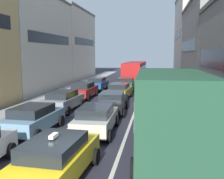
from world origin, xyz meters
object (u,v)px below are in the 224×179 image
(sedan_left_lane_fifth, at_px, (97,83))
(sedan_left_lane_fourth, at_px, (83,90))
(sedan_left_lane_third, at_px, (63,100))
(sedan_centre_lane_second, at_px, (96,119))
(sedan_right_lane_behind_truck, at_px, (161,107))
(sedan_centre_lane_fifth, at_px, (126,84))
(bus_mid_queue_primary, at_px, (135,70))
(coupe_centre_lane_fourth, at_px, (120,91))
(removalist_box_truck, at_px, (169,112))
(hatchback_centre_lane_third, at_px, (112,102))
(taxi_centre_lane_front, at_px, (56,158))
(wagon_left_lane_second, at_px, (34,118))

(sedan_left_lane_fifth, bearing_deg, sedan_left_lane_fourth, 179.39)
(sedan_left_lane_fifth, bearing_deg, sedan_left_lane_third, -179.83)
(sedan_centre_lane_second, bearing_deg, sedan_right_lane_behind_truck, -45.06)
(sedan_centre_lane_fifth, xyz_separation_m, sedan_left_lane_fifth, (-3.30, -0.32, 0.00))
(sedan_left_lane_third, relative_size, bus_mid_queue_primary, 0.42)
(coupe_centre_lane_fourth, relative_size, bus_mid_queue_primary, 0.42)
(sedan_left_lane_fourth, distance_m, sedan_right_lane_behind_truck, 10.17)
(sedan_left_lane_fifth, bearing_deg, bus_mid_queue_primary, -19.08)
(removalist_box_truck, distance_m, sedan_centre_lane_fifth, 20.20)
(sedan_left_lane_fourth, bearing_deg, coupe_centre_lane_fourth, -88.06)
(coupe_centre_lane_fourth, bearing_deg, hatchback_centre_lane_third, -174.45)
(coupe_centre_lane_fourth, xyz_separation_m, sedan_right_lane_behind_truck, (3.66, -7.22, 0.00))
(taxi_centre_lane_front, distance_m, sedan_right_lane_behind_truck, 9.78)
(coupe_centre_lane_fourth, xyz_separation_m, bus_mid_queue_primary, (0.23, 15.31, 0.96))
(sedan_centre_lane_second, distance_m, sedan_left_lane_third, 6.30)
(sedan_left_lane_fourth, distance_m, sedan_left_lane_fifth, 5.47)
(removalist_box_truck, relative_size, sedan_left_lane_third, 1.76)
(sedan_left_lane_third, xyz_separation_m, bus_mid_queue_primary, (3.69, 20.98, 0.96))
(removalist_box_truck, relative_size, wagon_left_lane_second, 1.77)
(wagon_left_lane_second, distance_m, hatchback_centre_lane_third, 6.47)
(wagon_left_lane_second, relative_size, sedan_left_lane_third, 0.99)
(sedan_centre_lane_second, distance_m, hatchback_centre_lane_third, 5.07)
(sedan_centre_lane_fifth, relative_size, bus_mid_queue_primary, 0.41)
(sedan_centre_lane_fifth, distance_m, sedan_left_lane_fifth, 3.31)
(hatchback_centre_lane_third, relative_size, bus_mid_queue_primary, 0.41)
(removalist_box_truck, relative_size, sedan_left_lane_fourth, 1.78)
(sedan_left_lane_third, relative_size, coupe_centre_lane_fourth, 1.00)
(sedan_centre_lane_fifth, relative_size, sedan_right_lane_behind_truck, 0.98)
(sedan_centre_lane_second, distance_m, sedan_left_lane_fifth, 16.68)
(sedan_centre_lane_fifth, xyz_separation_m, bus_mid_queue_primary, (0.26, 9.49, 0.96))
(taxi_centre_lane_front, xyz_separation_m, sedan_left_lane_fourth, (-3.51, 16.35, -0.00))
(taxi_centre_lane_front, bearing_deg, coupe_centre_lane_fourth, 3.62)
(sedan_left_lane_fourth, xyz_separation_m, sedan_left_lane_fifth, (0.14, 5.47, 0.00))
(removalist_box_truck, height_order, sedan_centre_lane_second, removalist_box_truck)
(sedan_left_lane_fifth, relative_size, sedan_right_lane_behind_truck, 0.98)
(sedan_centre_lane_second, xyz_separation_m, hatchback_centre_lane_third, (0.04, 5.07, 0.00))
(wagon_left_lane_second, xyz_separation_m, sedan_left_lane_fifth, (-0.18, 16.77, 0.00))
(sedan_left_lane_fifth, bearing_deg, sedan_right_lane_behind_truck, -150.37)
(sedan_centre_lane_fifth, distance_m, bus_mid_queue_primary, 9.54)
(hatchback_centre_lane_third, bearing_deg, sedan_left_lane_fourth, 30.41)
(taxi_centre_lane_front, height_order, sedan_left_lane_third, taxi_centre_lane_front)
(wagon_left_lane_second, relative_size, coupe_centre_lane_fourth, 1.00)
(sedan_left_lane_third, bearing_deg, sedan_centre_lane_fifth, -12.89)
(sedan_left_lane_third, height_order, sedan_centre_lane_fifth, same)
(sedan_centre_lane_second, height_order, bus_mid_queue_primary, bus_mid_queue_primary)
(sedan_right_lane_behind_truck, bearing_deg, sedan_left_lane_fourth, 40.75)
(sedan_right_lane_behind_truck, bearing_deg, coupe_centre_lane_fourth, 23.14)
(sedan_left_lane_fourth, bearing_deg, sedan_left_lane_third, -177.45)
(sedan_centre_lane_fifth, bearing_deg, bus_mid_queue_primary, -0.59)
(hatchback_centre_lane_third, relative_size, sedan_left_lane_fourth, 1.00)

